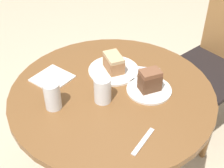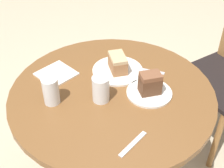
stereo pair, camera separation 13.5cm
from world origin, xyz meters
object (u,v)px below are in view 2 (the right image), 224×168
Objects in this scene: cake_slice_near at (118,63)px; cake_slice_far at (150,83)px; glass_water at (101,90)px; plate_near at (118,70)px; glass_lemonade at (51,92)px; plate_far at (149,93)px.

cake_slice_far reaches higher than cake_slice_near.
cake_slice_near is at bearing 126.36° from glass_water.
cake_slice_far is (0.21, 0.02, 0.05)m from plate_near.
glass_lemonade reaches higher than glass_water.
cake_slice_far is 0.91× the size of glass_water.
plate_near is at bearing -174.56° from cake_slice_far.
cake_slice_near is 0.22m from cake_slice_far.
glass_water is (0.13, -0.18, 0.00)m from cake_slice_near.
cake_slice_far is (0.21, 0.02, 0.01)m from cake_slice_near.
plate_far is 0.05m from cake_slice_far.
cake_slice_near is 0.22m from glass_water.
plate_near is 2.09× the size of glass_water.
cake_slice_near is 1.13× the size of glass_water.
cake_slice_near is at bearing 94.38° from glass_lemonade.
cake_slice_far is at bearing 5.44° from plate_near.
glass_lemonade is at bearing -116.46° from plate_far.
plate_far is 0.42m from glass_lemonade.
cake_slice_far is at bearing 5.44° from cake_slice_near.
glass_lemonade is (0.03, -0.36, 0.05)m from plate_near.
cake_slice_far is at bearing 66.49° from glass_water.
cake_slice_far reaches higher than plate_far.
glass_water reaches higher than cake_slice_near.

